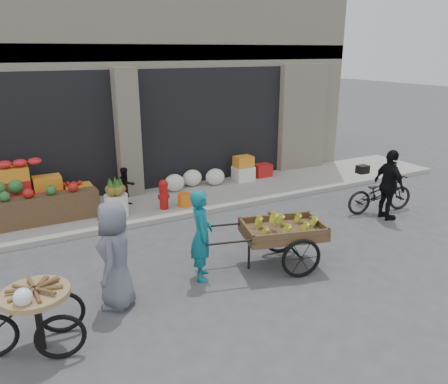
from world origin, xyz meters
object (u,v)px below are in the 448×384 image
fire_hydrant (164,193)px  tricycle_cart (37,310)px  bicycle (380,194)px  vendor_woman (202,235)px  seated_person (126,187)px  orange_bucket (185,200)px  cyclist (389,185)px  pineapple_bin (117,205)px  vendor_grey (115,255)px  banana_cart (280,228)px

fire_hydrant → tricycle_cart: (-3.13, -3.87, 0.06)m
bicycle → vendor_woman: bearing=109.5°
vendor_woman → fire_hydrant: bearing=12.7°
seated_person → orange_bucket: bearing=-40.3°
orange_bucket → seated_person: bearing=149.7°
tricycle_cart → bicycle: tricycle_cart is taller
seated_person → cyclist: size_ratio=0.58×
pineapple_bin → orange_bucket: (1.60, -0.10, -0.10)m
seated_person → bicycle: (5.23, -2.93, -0.13)m
pineapple_bin → seated_person: 0.75m
fire_hydrant → vendor_woman: 3.21m
orange_bucket → vendor_woman: 3.31m
fire_hydrant → cyclist: 5.11m
vendor_grey → bicycle: size_ratio=0.95×
vendor_woman → bicycle: bearing=-58.2°
seated_person → tricycle_cart: 5.13m
seated_person → vendor_grey: bearing=-117.9°
fire_hydrant → seated_person: 0.96m
fire_hydrant → tricycle_cart: tricycle_cart is taller
vendor_woman → bicycle: size_ratio=0.90×
banana_cart → cyclist: bearing=26.4°
orange_bucket → tricycle_cart: (-3.63, -3.82, 0.30)m
pineapple_bin → vendor_grey: size_ratio=0.32×
seated_person → vendor_grey: 4.17m
seated_person → banana_cart: size_ratio=0.37×
fire_hydrant → banana_cart: banana_cart is taller
orange_bucket → seated_person: 1.42m
tricycle_cart → vendor_grey: 1.30m
banana_cart → vendor_woman: (-1.39, 0.25, 0.06)m
fire_hydrant → bicycle: (4.53, -2.28, -0.05)m
vendor_woman → bicycle: 5.13m
banana_cart → seated_person: bearing=125.7°
orange_bucket → seated_person: seated_person is taller
banana_cart → vendor_grey: (-2.85, 0.10, 0.10)m
orange_bucket → cyclist: size_ratio=0.20×
fire_hydrant → orange_bucket: (0.50, -0.05, -0.23)m
banana_cart → tricycle_cart: 4.03m
banana_cart → tricycle_cart: banana_cart is taller
banana_cart → bicycle: banana_cart is taller
bicycle → vendor_grey: bearing=108.7°
tricycle_cart → cyclist: bearing=18.7°
tricycle_cart → bicycle: size_ratio=0.85×
vendor_woman → vendor_grey: bearing=118.0°
vendor_grey → bicycle: 6.60m
seated_person → vendor_woman: 3.82m
bicycle → pineapple_bin: bearing=77.2°
orange_bucket → vendor_woman: size_ratio=0.21×
orange_bucket → seated_person: (-1.20, 0.70, 0.31)m
tricycle_cart → vendor_grey: (1.15, 0.55, 0.25)m
pineapple_bin → seated_person: seated_person is taller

